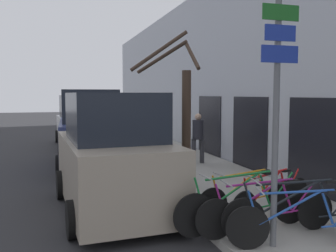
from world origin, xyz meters
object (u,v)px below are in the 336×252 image
parked_car_2 (79,123)px  bicycle_5 (248,196)px  bicycle_1 (302,214)px  parked_car_0 (113,158)px  bicycle_4 (273,198)px  street_tree (183,118)px  bicycle_3 (245,206)px  signpost (277,107)px  bicycle_0 (305,223)px  parked_car_1 (90,133)px  pedestrian_near (198,135)px  pedestrian_far (158,127)px  bicycle_2 (267,211)px

parked_car_2 → bicycle_5: bearing=-80.8°
bicycle_1 → parked_car_0: size_ratio=0.60×
bicycle_4 → street_tree: (-0.95, 2.23, 1.34)m
bicycle_1 → bicycle_3: bicycle_3 is taller
bicycle_1 → bicycle_4: (0.12, 1.00, -0.03)m
signpost → street_tree: street_tree is taller
parked_car_0 → parked_car_2: size_ratio=0.90×
bicycle_1 → bicycle_3: size_ratio=0.99×
bicycle_1 → bicycle_0: bearing=159.0°
signpost → parked_car_1: bearing=104.1°
bicycle_4 → pedestrian_near: (0.74, 5.53, 0.56)m
bicycle_3 → bicycle_4: (0.77, 0.39, -0.04)m
parked_car_1 → bicycle_3: bearing=-72.8°
bicycle_3 → pedestrian_far: size_ratio=1.57×
bicycle_2 → parked_car_0: size_ratio=0.58×
bicycle_0 → pedestrian_near: 6.96m
bicycle_1 → street_tree: 3.59m
parked_car_0 → pedestrian_near: size_ratio=2.58×
bicycle_3 → parked_car_1: 7.31m
bicycle_2 → pedestrian_near: (1.27, 6.20, 0.55)m
pedestrian_far → street_tree: 6.66m
bicycle_0 → bicycle_5: bicycle_0 is taller
bicycle_2 → bicycle_4: size_ratio=1.16×
parked_car_2 → pedestrian_near: parked_car_2 is taller
signpost → street_tree: 3.36m
bicycle_3 → street_tree: (-0.18, 2.62, 1.30)m
bicycle_4 → street_tree: 2.77m
parked_car_1 → bicycle_1: bearing=-69.5°
parked_car_0 → parked_car_2: parked_car_0 is taller
bicycle_5 → parked_car_2: bearing=1.4°
parked_car_2 → bicycle_2: bearing=-82.4°
bicycle_2 → bicycle_3: (-0.24, 0.27, 0.03)m
signpost → bicycle_3: bearing=96.3°
bicycle_3 → parked_car_2: parked_car_2 is taller
pedestrian_near → bicycle_1: bearing=91.0°
pedestrian_near → bicycle_3: bearing=84.2°
bicycle_3 → street_tree: 2.93m
bicycle_1 → bicycle_5: 1.30m
pedestrian_far → bicycle_1: bearing=-84.4°
bicycle_3 → bicycle_5: bearing=-35.3°
bicycle_0 → bicycle_1: (0.19, 0.32, 0.02)m
bicycle_1 → pedestrian_far: size_ratio=1.55×
bicycle_1 → pedestrian_far: 9.76m
bicycle_2 → street_tree: bearing=10.8°
bicycle_4 → parked_car_1: 7.19m
bicycle_4 → parked_car_1: bearing=0.0°
bicycle_3 → parked_car_0: (-1.85, 2.15, 0.53)m
bicycle_2 → parked_car_1: size_ratio=0.54×
bicycle_4 → parked_car_2: (-2.63, 12.06, 0.53)m
pedestrian_far → bicycle_4: bearing=-83.8°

